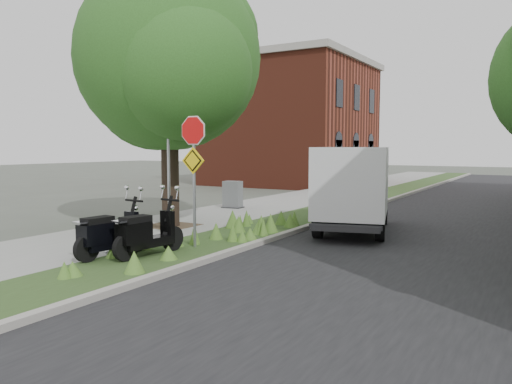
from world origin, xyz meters
TOP-DOWN VIEW (x-y plane):
  - ground at (0.00, 0.00)m, footprint 120.00×120.00m
  - sidewalk_near at (-4.25, 10.00)m, footprint 3.50×60.00m
  - verge at (-1.50, 10.00)m, footprint 2.00×60.00m
  - kerb_near at (-0.50, 10.00)m, footprint 0.20×60.00m
  - road at (3.00, 10.00)m, footprint 7.00×60.00m
  - street_tree_main at (-4.08, 2.86)m, footprint 6.21×5.54m
  - bare_post at (-3.20, 1.80)m, footprint 0.08×0.08m
  - bike_hoop at (-2.70, -0.60)m, footprint 0.06×0.78m
  - sign_assembly at (-1.40, 0.58)m, footprint 0.94×0.08m
  - brick_building at (-9.50, 22.00)m, footprint 9.40×10.40m
  - scooter_near at (-1.69, -0.85)m, footprint 0.52×1.91m
  - scooter_far at (-2.32, -1.32)m, footprint 0.50×1.90m
  - box_truck at (0.86, 5.20)m, footprint 2.93×4.98m
  - utility_cabinet at (-4.86, 7.50)m, footprint 0.82×0.59m

SIDE VIEW (x-z plane):
  - ground at x=0.00m, z-range 0.00..0.00m
  - road at x=3.00m, z-range 0.00..0.01m
  - sidewalk_near at x=-4.25m, z-range 0.00..0.12m
  - verge at x=-1.50m, z-range 0.00..0.12m
  - kerb_near at x=-0.50m, z-range 0.00..0.13m
  - bike_hoop at x=-2.70m, z-range 0.11..0.88m
  - scooter_far at x=-2.32m, z-range 0.11..1.01m
  - scooter_near at x=-1.69m, z-range 0.11..1.02m
  - utility_cabinet at x=-4.86m, z-range 0.10..1.14m
  - box_truck at x=0.86m, z-range 0.32..2.44m
  - bare_post at x=-3.20m, z-range 0.12..4.12m
  - sign_assembly at x=-1.40m, z-range 0.72..3.94m
  - brick_building at x=-9.50m, z-range 0.06..8.36m
  - street_tree_main at x=-4.08m, z-range 0.97..8.63m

